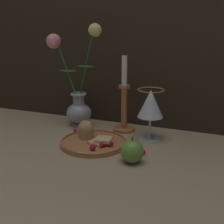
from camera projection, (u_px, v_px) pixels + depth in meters
name	position (u px, v px, depth m)	size (l,w,h in m)	color
ground_plane	(111.00, 145.00, 1.02)	(2.40, 2.40, 0.00)	#9E8966
vase	(77.00, 94.00, 1.19)	(0.20, 0.10, 0.39)	#A3A3A8
plate_with_pastries	(92.00, 139.00, 1.03)	(0.22, 0.22, 0.07)	#B77042
wine_glass	(151.00, 105.00, 1.05)	(0.09, 0.09, 0.17)	silver
candlestick	(124.00, 106.00, 1.14)	(0.08, 0.08, 0.29)	#B77042
apple_beside_vase	(132.00, 152.00, 0.89)	(0.07, 0.07, 0.08)	#669938
berry_near_plate	(75.00, 131.00, 1.14)	(0.01, 0.01, 0.01)	#AD192D
berry_front_center	(143.00, 152.00, 0.95)	(0.02, 0.02, 0.02)	#AD192D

